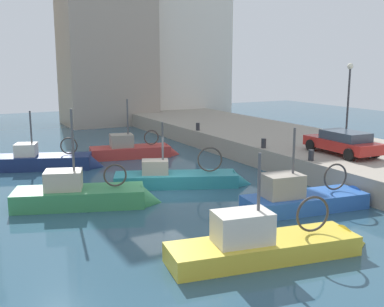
# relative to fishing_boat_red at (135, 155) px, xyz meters

# --- Properties ---
(water_surface) EXTENTS (80.00, 80.00, 0.00)m
(water_surface) POSITION_rel_fishing_boat_red_xyz_m (-1.93, -8.58, -0.13)
(water_surface) COLOR #2D5166
(water_surface) RESTS_ON ground
(quay_wall) EXTENTS (9.00, 56.00, 1.20)m
(quay_wall) POSITION_rel_fishing_boat_red_xyz_m (9.57, -8.58, 0.47)
(quay_wall) COLOR #9E9384
(quay_wall) RESTS_ON ground
(fishing_boat_red) EXTENTS (6.08, 2.75, 4.55)m
(fishing_boat_red) POSITION_rel_fishing_boat_red_xyz_m (0.00, 0.00, 0.00)
(fishing_boat_red) COLOR #BC3833
(fishing_boat_red) RESTS_ON ground
(fishing_boat_blue) EXTENTS (6.23, 2.55, 4.30)m
(fishing_boat_blue) POSITION_rel_fishing_boat_red_xyz_m (2.57, -13.81, 0.02)
(fishing_boat_blue) COLOR #2D60B7
(fishing_boat_blue) RESTS_ON ground
(fishing_boat_teal) EXTENTS (6.92, 4.07, 3.94)m
(fishing_boat_teal) POSITION_rel_fishing_boat_red_xyz_m (-0.50, -7.94, -0.04)
(fishing_boat_teal) COLOR teal
(fishing_boat_teal) RESTS_ON ground
(fishing_boat_yellow) EXTENTS (7.14, 2.70, 4.16)m
(fishing_boat_yellow) POSITION_rel_fishing_boat_red_xyz_m (-1.92, -17.07, 0.03)
(fishing_boat_yellow) COLOR gold
(fishing_boat_yellow) RESTS_ON ground
(fishing_boat_navy) EXTENTS (6.43, 3.82, 4.20)m
(fishing_boat_navy) POSITION_rel_fishing_boat_red_xyz_m (-5.67, -0.82, -0.04)
(fishing_boat_navy) COLOR navy
(fishing_boat_navy) RESTS_ON ground
(fishing_boat_green) EXTENTS (6.50, 3.73, 5.03)m
(fishing_boat_green) POSITION_rel_fishing_boat_red_xyz_m (-5.64, -8.99, -0.01)
(fishing_boat_green) COLOR #388951
(fishing_boat_green) RESTS_ON ground
(parked_car_red) EXTENTS (2.12, 4.45, 1.28)m
(parked_car_red) POSITION_rel_fishing_boat_red_xyz_m (8.01, -10.14, 1.74)
(parked_car_red) COLOR red
(parked_car_red) RESTS_ON quay_wall
(mooring_bollard_south) EXTENTS (0.28, 0.28, 0.55)m
(mooring_bollard_south) POSITION_rel_fishing_boat_red_xyz_m (5.42, -10.58, 1.34)
(mooring_bollard_south) COLOR #2D2D33
(mooring_bollard_south) RESTS_ON quay_wall
(mooring_bollard_mid) EXTENTS (0.28, 0.28, 0.55)m
(mooring_bollard_mid) POSITION_rel_fishing_boat_red_xyz_m (5.42, -6.58, 1.34)
(mooring_bollard_mid) COLOR #2D2D33
(mooring_bollard_mid) RESTS_ON quay_wall
(mooring_bollard_north) EXTENTS (0.28, 0.28, 0.55)m
(mooring_bollard_north) POSITION_rel_fishing_boat_red_xyz_m (5.42, 1.42, 1.34)
(mooring_bollard_north) COLOR #2D2D33
(mooring_bollard_north) RESTS_ON quay_wall
(quay_streetlamp) EXTENTS (0.36, 0.36, 4.83)m
(quay_streetlamp) POSITION_rel_fishing_boat_red_xyz_m (11.07, -7.39, 4.32)
(quay_streetlamp) COLOR #38383D
(quay_streetlamp) RESTS_ON quay_wall
(waterfront_building_west) EXTENTS (8.91, 6.30, 21.36)m
(waterfront_building_west) POSITION_rel_fishing_boat_red_xyz_m (3.75, 16.99, 10.57)
(waterfront_building_west) COLOR #A39384
(waterfront_building_west) RESTS_ON ground
(waterfront_building_west_mid) EXTENTS (9.50, 9.17, 20.40)m
(waterfront_building_west_mid) POSITION_rel_fishing_boat_red_xyz_m (12.67, 19.80, 10.09)
(waterfront_building_west_mid) COLOR silver
(waterfront_building_west_mid) RESTS_ON ground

